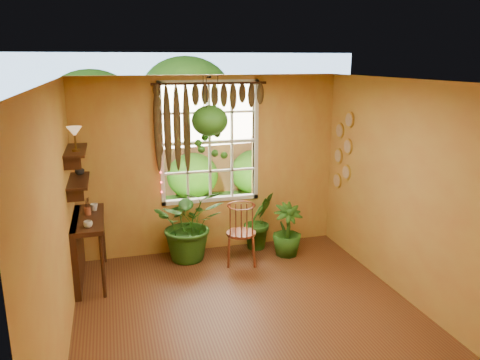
# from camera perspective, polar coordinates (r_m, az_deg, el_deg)

# --- Properties ---
(floor) EXTENTS (4.50, 4.50, 0.00)m
(floor) POSITION_cam_1_polar(r_m,az_deg,el_deg) (5.61, 1.64, -16.84)
(floor) COLOR brown
(floor) RESTS_ON ground
(ceiling) EXTENTS (4.50, 4.50, 0.00)m
(ceiling) POSITION_cam_1_polar(r_m,az_deg,el_deg) (4.80, 1.87, 11.89)
(ceiling) COLOR white
(ceiling) RESTS_ON wall_back
(wall_back) EXTENTS (4.00, 0.00, 4.00)m
(wall_back) POSITION_cam_1_polar(r_m,az_deg,el_deg) (7.15, -3.64, 1.80)
(wall_back) COLOR gold
(wall_back) RESTS_ON floor
(wall_left) EXTENTS (0.00, 4.50, 4.50)m
(wall_left) POSITION_cam_1_polar(r_m,az_deg,el_deg) (4.87, -21.46, -5.35)
(wall_left) COLOR gold
(wall_left) RESTS_ON floor
(wall_right) EXTENTS (0.00, 4.50, 4.50)m
(wall_right) POSITION_cam_1_polar(r_m,az_deg,el_deg) (5.93, 20.53, -1.77)
(wall_right) COLOR gold
(wall_right) RESTS_ON floor
(window) EXTENTS (1.52, 0.10, 1.86)m
(window) POSITION_cam_1_polar(r_m,az_deg,el_deg) (7.11, -3.74, 4.61)
(window) COLOR silver
(window) RESTS_ON wall_back
(valance_vine) EXTENTS (1.70, 0.12, 1.10)m
(valance_vine) POSITION_cam_1_polar(r_m,az_deg,el_deg) (6.90, -4.30, 9.13)
(valance_vine) COLOR #381C0F
(valance_vine) RESTS_ON window
(string_lights) EXTENTS (0.03, 0.03, 1.54)m
(string_lights) POSITION_cam_1_polar(r_m,az_deg,el_deg) (6.90, -9.79, 4.54)
(string_lights) COLOR #FF2633
(string_lights) RESTS_ON window
(wall_plates) EXTENTS (0.04, 0.32, 1.10)m
(wall_plates) POSITION_cam_1_polar(r_m,az_deg,el_deg) (7.35, 12.41, 3.44)
(wall_plates) COLOR beige
(wall_plates) RESTS_ON wall_right
(counter_ledge) EXTENTS (0.40, 1.20, 0.90)m
(counter_ledge) POSITION_cam_1_polar(r_m,az_deg,el_deg) (6.63, -18.78, -7.23)
(counter_ledge) COLOR #381C0F
(counter_ledge) RESTS_ON floor
(shelf_lower) EXTENTS (0.25, 0.90, 0.04)m
(shelf_lower) POSITION_cam_1_polar(r_m,az_deg,el_deg) (6.37, -19.09, -0.10)
(shelf_lower) COLOR #381C0F
(shelf_lower) RESTS_ON wall_left
(shelf_upper) EXTENTS (0.25, 0.90, 0.04)m
(shelf_upper) POSITION_cam_1_polar(r_m,az_deg,el_deg) (6.29, -19.39, 3.43)
(shelf_upper) COLOR #381C0F
(shelf_upper) RESTS_ON wall_left
(backyard) EXTENTS (14.00, 10.00, 12.00)m
(backyard) POSITION_cam_1_polar(r_m,az_deg,el_deg) (11.68, -7.28, 6.35)
(backyard) COLOR #2F5E1B
(backyard) RESTS_ON ground
(windsor_chair) EXTENTS (0.53, 0.55, 1.16)m
(windsor_chair) POSITION_cam_1_polar(r_m,az_deg,el_deg) (6.89, 0.14, -7.52)
(windsor_chair) COLOR maroon
(windsor_chair) RESTS_ON floor
(potted_plant_left) EXTENTS (1.12, 1.00, 1.13)m
(potted_plant_left) POSITION_cam_1_polar(r_m,az_deg,el_deg) (6.99, -6.14, -5.27)
(potted_plant_left) COLOR #1B5015
(potted_plant_left) RESTS_ON floor
(potted_plant_mid) EXTENTS (0.60, 0.53, 0.91)m
(potted_plant_mid) POSITION_cam_1_polar(r_m,az_deg,el_deg) (7.40, 2.36, -4.94)
(potted_plant_mid) COLOR #1B5015
(potted_plant_mid) RESTS_ON floor
(potted_plant_right) EXTENTS (0.48, 0.48, 0.81)m
(potted_plant_right) POSITION_cam_1_polar(r_m,az_deg,el_deg) (7.18, 5.76, -6.09)
(potted_plant_right) COLOR #1B5015
(potted_plant_right) RESTS_ON floor
(hanging_basket) EXTENTS (0.51, 0.51, 1.20)m
(hanging_basket) POSITION_cam_1_polar(r_m,az_deg,el_deg) (6.69, -3.70, 6.67)
(hanging_basket) COLOR black
(hanging_basket) RESTS_ON ceiling
(cup_a) EXTENTS (0.14, 0.14, 0.09)m
(cup_a) POSITION_cam_1_polar(r_m,az_deg,el_deg) (6.09, -18.04, -5.15)
(cup_a) COLOR silver
(cup_a) RESTS_ON counter_ledge
(cup_b) EXTENTS (0.13, 0.13, 0.10)m
(cup_b) POSITION_cam_1_polar(r_m,az_deg,el_deg) (6.74, -17.35, -3.18)
(cup_b) COLOR beige
(cup_b) RESTS_ON counter_ledge
(brush_jar) EXTENTS (0.08, 0.08, 0.30)m
(brush_jar) POSITION_cam_1_polar(r_m,az_deg,el_deg) (6.56, -18.12, -3.06)
(brush_jar) COLOR brown
(brush_jar) RESTS_ON counter_ledge
(shelf_vase) EXTENTS (0.14, 0.14, 0.13)m
(shelf_vase) POSITION_cam_1_polar(r_m,az_deg,el_deg) (6.63, -18.98, 1.20)
(shelf_vase) COLOR #B2AD99
(shelf_vase) RESTS_ON shelf_lower
(tiffany_lamp) EXTENTS (0.18, 0.18, 0.31)m
(tiffany_lamp) POSITION_cam_1_polar(r_m,az_deg,el_deg) (6.08, -19.53, 5.41)
(tiffany_lamp) COLOR brown
(tiffany_lamp) RESTS_ON shelf_upper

